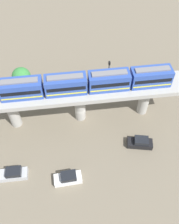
% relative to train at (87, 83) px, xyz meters
% --- Properties ---
extents(ground_plane, '(120.00, 120.00, 0.00)m').
position_rel_train_xyz_m(ground_plane, '(0.00, -1.36, -8.64)').
color(ground_plane, '#706654').
extents(viaduct, '(5.20, 35.80, 7.10)m').
position_rel_train_xyz_m(viaduct, '(0.00, -1.36, -3.05)').
color(viaduct, '#A8A59E').
rests_on(viaduct, ground).
extents(train, '(2.64, 27.45, 3.24)m').
position_rel_train_xyz_m(train, '(0.00, 0.00, 0.00)').
color(train, '#2D4CA5').
rests_on(train, viaduct).
extents(parked_car_black, '(2.68, 4.49, 1.76)m').
position_rel_train_xyz_m(parked_car_black, '(7.36, 7.97, -7.89)').
color(parked_car_black, black).
rests_on(parked_car_black, ground).
extents(parked_car_silver, '(1.88, 4.23, 1.76)m').
position_rel_train_xyz_m(parked_car_silver, '(10.34, -12.75, -7.89)').
color(parked_car_silver, '#B2B5BA').
rests_on(parked_car_silver, ground).
extents(parked_car_white, '(1.98, 4.27, 1.76)m').
position_rel_train_xyz_m(parked_car_white, '(12.10, -4.52, -7.89)').
color(parked_car_white, white).
rests_on(parked_car_white, ground).
extents(tree_near_viaduct, '(3.62, 3.62, 5.45)m').
position_rel_train_xyz_m(tree_near_viaduct, '(-8.56, -11.87, -5.01)').
color(tree_near_viaduct, brown).
rests_on(tree_near_viaduct, ground).
extents(signal_post, '(0.44, 0.28, 9.70)m').
position_rel_train_xyz_m(signal_post, '(-3.40, 4.13, -3.27)').
color(signal_post, '#4C4C51').
rests_on(signal_post, ground).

